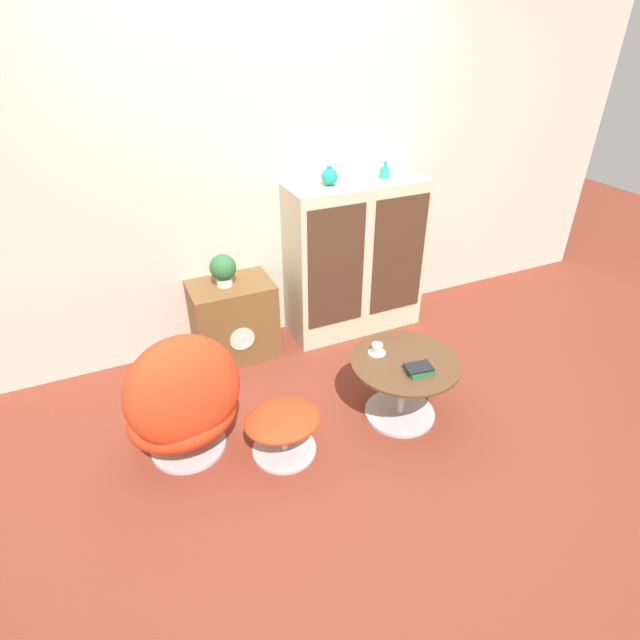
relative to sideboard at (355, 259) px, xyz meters
The scene contains 12 objects.
ground_plane 1.42m from the sideboard, 117.98° to the right, with size 12.00×12.00×0.00m, color brown.
wall_back 0.95m from the sideboard, 158.69° to the left, with size 6.40×0.06×2.60m.
sideboard is the anchor object (origin of this frame).
tv_console 1.04m from the sideboard, behind, with size 0.58×0.41×0.59m.
egg_chair 1.77m from the sideboard, 150.18° to the right, with size 0.71×0.66×0.84m.
ottoman 1.54m from the sideboard, 133.42° to the right, with size 0.45×0.38×0.29m.
coffee_table 1.16m from the sideboard, 101.84° to the right, with size 0.67×0.67×0.43m.
vase_leftmost 0.70m from the sideboard, behind, with size 0.12×0.12×0.13m.
vase_inner_left 0.68m from the sideboard, ahead, with size 0.08×0.08×0.12m.
potted_plant 1.04m from the sideboard, behind, with size 0.18×0.18×0.23m.
teacup 1.03m from the sideboard, 109.97° to the right, with size 0.11×0.11×0.06m.
book_stack 1.26m from the sideboard, 100.17° to the right, with size 0.17×0.13×0.04m.
Camera 1 is at (-1.11, -1.97, 2.21)m, focal length 28.00 mm.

